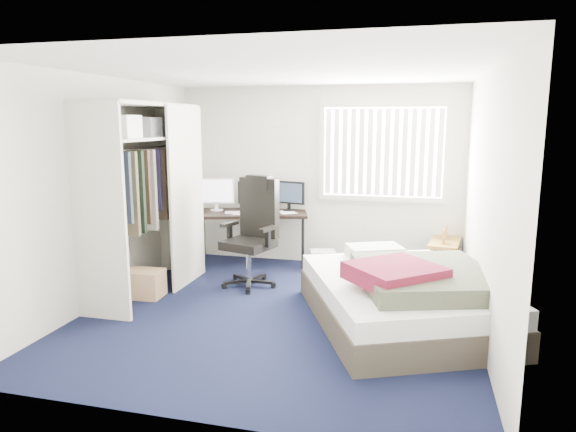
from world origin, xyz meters
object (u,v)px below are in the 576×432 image
(office_chair, at_px, (253,243))
(nightstand, at_px, (445,246))
(desk, at_px, (251,210))
(bed, at_px, (402,295))

(office_chair, distance_m, nightstand, 2.48)
(desk, distance_m, office_chair, 0.96)
(office_chair, relative_size, nightstand, 1.77)
(bed, bearing_deg, desk, 141.22)
(desk, bearing_deg, nightstand, -0.44)
(nightstand, bearing_deg, office_chair, -159.82)
(office_chair, relative_size, bed, 0.52)
(nightstand, distance_m, bed, 1.78)
(nightstand, bearing_deg, bed, -105.43)
(desk, height_order, nightstand, desk)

